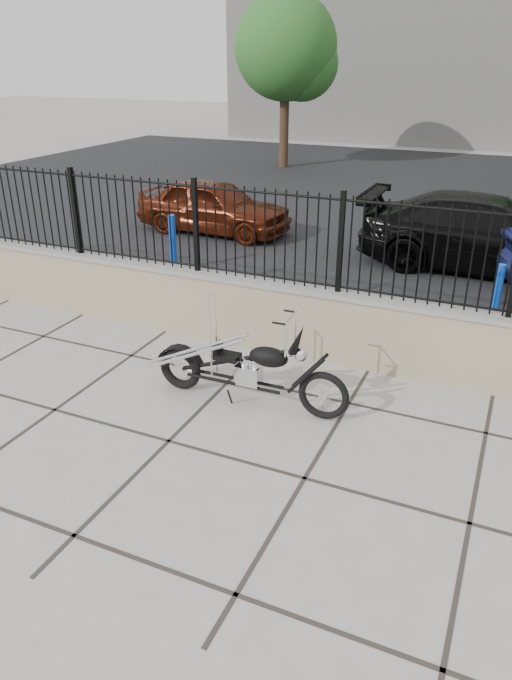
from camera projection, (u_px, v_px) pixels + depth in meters
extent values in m
plane|color=#99968E|center=(169.00, 441.00, 6.29)|extent=(90.00, 90.00, 0.00)
plane|color=black|center=(408.00, 201.00, 16.62)|extent=(30.00, 30.00, 0.00)
cube|color=gray|center=(264.00, 314.00, 8.15)|extent=(14.00, 0.36, 0.96)
cube|color=black|center=(265.00, 235.00, 7.69)|extent=(14.00, 0.08, 1.20)
cube|color=beige|center=(482.00, 46.00, 26.48)|extent=(22.00, 6.00, 8.00)
imported|color=#4F1A0B|center=(214.00, 206.00, 13.48)|extent=(3.54, 1.54, 1.19)
imported|color=black|center=(488.00, 234.00, 11.06)|extent=(4.65, 1.89, 1.35)
cylinder|color=#0C31C1|center=(173.00, 243.00, 11.06)|extent=(0.13, 0.13, 1.05)
cylinder|color=#0B3FA8|center=(496.00, 298.00, 8.64)|extent=(0.16, 0.16, 1.00)
cylinder|color=#382619|center=(284.00, 120.00, 21.07)|extent=(0.32, 0.32, 3.21)
sphere|color=#296F30|center=(286.00, 41.00, 20.02)|extent=(3.42, 3.42, 3.42)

